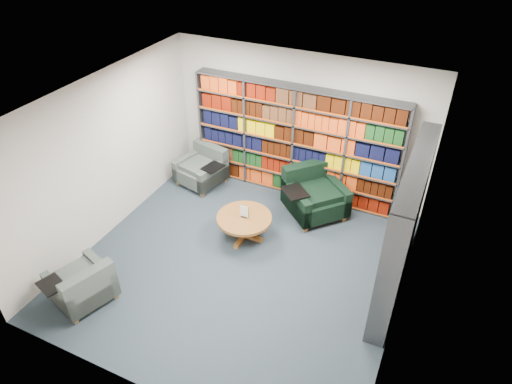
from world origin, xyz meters
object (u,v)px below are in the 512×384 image
at_px(chair_teal_left, 204,169).
at_px(chair_teal_front, 84,287).
at_px(coffee_table, 244,221).
at_px(chair_green_right, 313,195).

height_order(chair_teal_left, chair_teal_front, chair_teal_left).
height_order(chair_teal_left, coffee_table, chair_teal_left).
relative_size(chair_teal_left, coffee_table, 1.12).
bearing_deg(chair_teal_front, chair_teal_left, 90.82).
height_order(chair_green_right, chair_teal_front, chair_green_right).
bearing_deg(chair_green_right, chair_teal_left, 179.61).
relative_size(chair_teal_left, chair_teal_front, 1.01).
distance_m(chair_teal_left, coffee_table, 2.00).
xyz_separation_m(chair_teal_left, chair_teal_front, (0.05, -3.57, -0.01)).
xyz_separation_m(chair_teal_front, coffee_table, (1.50, 2.31, 0.07)).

